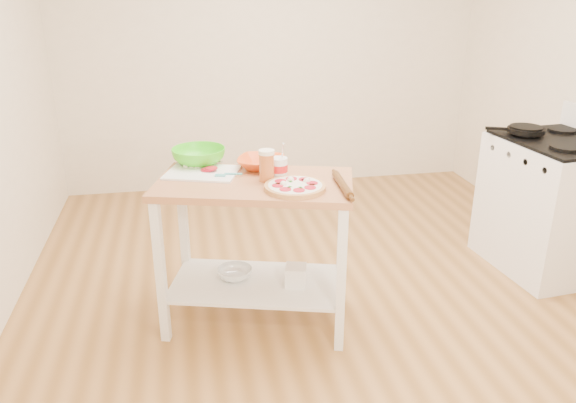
# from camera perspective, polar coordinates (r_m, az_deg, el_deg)

# --- Properties ---
(room_shell) EXTENTS (4.04, 4.54, 2.74)m
(room_shell) POSITION_cam_1_polar(r_m,az_deg,el_deg) (3.30, 4.64, 11.25)
(room_shell) COLOR #AE7A40
(room_shell) RESTS_ON ground
(prep_island) EXTENTS (1.20, 0.87, 0.90)m
(prep_island) POSITION_cam_1_polar(r_m,az_deg,el_deg) (3.21, -3.33, -2.19)
(prep_island) COLOR #B8784B
(prep_island) RESTS_ON ground
(gas_stove) EXTENTS (0.77, 0.88, 1.11)m
(gas_stove) POSITION_cam_1_polar(r_m,az_deg,el_deg) (4.35, 25.23, -0.26)
(gas_stove) COLOR white
(gas_stove) RESTS_ON ground
(skillet) EXTENTS (0.37, 0.25, 0.03)m
(skillet) POSITION_cam_1_polar(r_m,az_deg,el_deg) (4.23, 22.93, 6.71)
(skillet) COLOR black
(skillet) RESTS_ON gas_stove
(pizza) EXTENTS (0.33, 0.33, 0.05)m
(pizza) POSITION_cam_1_polar(r_m,az_deg,el_deg) (2.98, 0.71, 1.55)
(pizza) COLOR tan
(pizza) RESTS_ON prep_island
(cutting_board) EXTENTS (0.48, 0.41, 0.04)m
(cutting_board) POSITION_cam_1_polar(r_m,az_deg,el_deg) (3.27, -8.70, 2.99)
(cutting_board) COLOR white
(cutting_board) RESTS_ON prep_island
(spatula) EXTENTS (0.16, 0.05, 0.01)m
(spatula) POSITION_cam_1_polar(r_m,az_deg,el_deg) (3.18, -6.18, 2.74)
(spatula) COLOR #46A7AC
(spatula) RESTS_ON cutting_board
(knife) EXTENTS (0.27, 0.09, 0.01)m
(knife) POSITION_cam_1_polar(r_m,az_deg,el_deg) (3.45, -9.49, 4.09)
(knife) COLOR silver
(knife) RESTS_ON cutting_board
(orange_bowl) EXTENTS (0.35, 0.35, 0.07)m
(orange_bowl) POSITION_cam_1_polar(r_m,az_deg,el_deg) (3.32, -2.75, 3.93)
(orange_bowl) COLOR #ED561D
(orange_bowl) RESTS_ON prep_island
(green_bowl) EXTENTS (0.35, 0.35, 0.10)m
(green_bowl) POSITION_cam_1_polar(r_m,az_deg,el_deg) (3.43, -9.05, 4.57)
(green_bowl) COLOR #44DB1B
(green_bowl) RESTS_ON prep_island
(beer_pint) EXTENTS (0.09, 0.09, 0.18)m
(beer_pint) POSITION_cam_1_polar(r_m,az_deg,el_deg) (3.09, -2.18, 3.69)
(beer_pint) COLOR #BE612A
(beer_pint) RESTS_ON prep_island
(yogurt_tub) EXTENTS (0.10, 0.10, 0.21)m
(yogurt_tub) POSITION_cam_1_polar(r_m,az_deg,el_deg) (3.15, -0.91, 3.45)
(yogurt_tub) COLOR white
(yogurt_tub) RESTS_ON prep_island
(rolling_pin) EXTENTS (0.06, 0.36, 0.04)m
(rolling_pin) POSITION_cam_1_polar(r_m,az_deg,el_deg) (3.00, 5.55, 1.70)
(rolling_pin) COLOR #5B3614
(rolling_pin) RESTS_ON prep_island
(shelf_glass_bowl) EXTENTS (0.26, 0.26, 0.07)m
(shelf_glass_bowl) POSITION_cam_1_polar(r_m,az_deg,el_deg) (3.42, -5.43, -7.28)
(shelf_glass_bowl) COLOR silver
(shelf_glass_bowl) RESTS_ON prep_island
(shelf_bin) EXTENTS (0.15, 0.15, 0.12)m
(shelf_bin) POSITION_cam_1_polar(r_m,az_deg,el_deg) (3.32, 0.80, -7.52)
(shelf_bin) COLOR white
(shelf_bin) RESTS_ON prep_island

